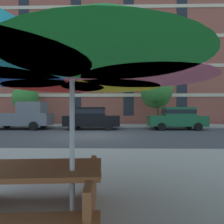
# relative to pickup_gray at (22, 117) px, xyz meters

# --- Properties ---
(ground_plane) EXTENTS (120.00, 120.00, 0.00)m
(ground_plane) POSITION_rel_pickup_gray_xyz_m (6.11, -3.70, -1.03)
(ground_plane) COLOR #424244
(sidewalk_far) EXTENTS (56.00, 3.60, 0.12)m
(sidewalk_far) POSITION_rel_pickup_gray_xyz_m (6.11, 3.10, -0.97)
(sidewalk_far) COLOR #9E998E
(sidewalk_far) RESTS_ON ground
(apartment_building) EXTENTS (45.86, 12.08, 19.20)m
(apartment_building) POSITION_rel_pickup_gray_xyz_m (6.11, 11.29, 8.57)
(apartment_building) COLOR #934C3D
(apartment_building) RESTS_ON ground
(pickup_gray) EXTENTS (5.10, 2.12, 2.20)m
(pickup_gray) POSITION_rel_pickup_gray_xyz_m (0.00, 0.00, 0.00)
(pickup_gray) COLOR slate
(pickup_gray) RESTS_ON ground
(sedan_black) EXTENTS (4.40, 1.98, 1.78)m
(sedan_black) POSITION_rel_pickup_gray_xyz_m (5.63, -0.00, -0.08)
(sedan_black) COLOR black
(sedan_black) RESTS_ON ground
(sedan_green) EXTENTS (4.40, 1.98, 1.78)m
(sedan_green) POSITION_rel_pickup_gray_xyz_m (12.43, -0.00, -0.08)
(sedan_green) COLOR #195933
(sedan_green) RESTS_ON ground
(street_tree_left) EXTENTS (2.49, 2.49, 4.02)m
(street_tree_left) POSITION_rel_pickup_gray_xyz_m (-1.44, 3.47, 1.71)
(street_tree_left) COLOR brown
(street_tree_left) RESTS_ON ground
(street_tree_middle) EXTENTS (2.95, 3.38, 4.86)m
(street_tree_middle) POSITION_rel_pickup_gray_xyz_m (11.50, 2.72, 2.30)
(street_tree_middle) COLOR #4C3823
(street_tree_middle) RESTS_ON ground
(patio_umbrella) EXTENTS (3.26, 3.02, 2.37)m
(patio_umbrella) POSITION_rel_pickup_gray_xyz_m (7.05, -12.70, 1.04)
(patio_umbrella) COLOR silver
(patio_umbrella) RESTS_ON ground
(picnic_table) EXTENTS (1.90, 1.64, 0.77)m
(picnic_table) POSITION_rel_pickup_gray_xyz_m (6.48, -12.59, -0.54)
(picnic_table) COLOR brown
(picnic_table) RESTS_ON ground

